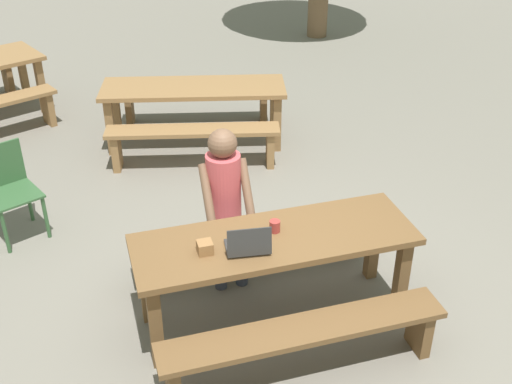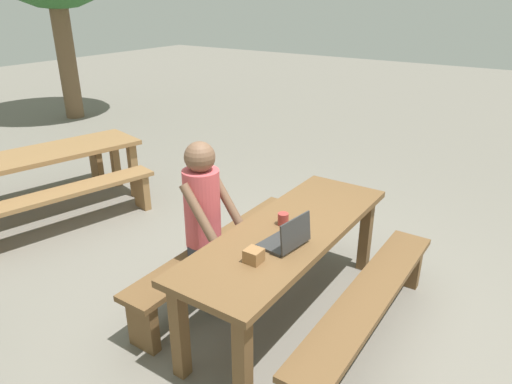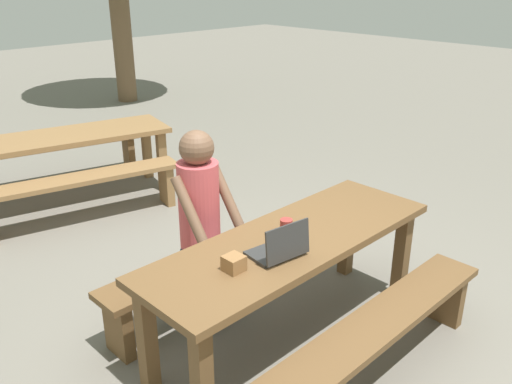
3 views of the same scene
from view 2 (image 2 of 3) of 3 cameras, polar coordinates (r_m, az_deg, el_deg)
The scene contains 11 objects.
ground_plane at distance 3.80m, azimuth 3.84°, elevation -14.53°, with size 30.00×30.00×0.00m, color slate.
picnic_table_front at distance 3.45m, azimuth 4.12°, elevation -6.13°, with size 2.09×0.69×0.75m.
bench_near at distance 3.39m, azimuth 13.61°, elevation -13.39°, with size 2.01×0.30×0.44m.
bench_far at distance 3.91m, azimuth -4.21°, elevation -7.39°, with size 2.01×0.30×0.44m.
laptop at distance 3.13m, azimuth 3.87°, elevation -5.75°, with size 0.34×0.27×0.23m.
small_pouch at distance 2.96m, azimuth -0.28°, elevation -7.86°, with size 0.11×0.11×0.09m.
coffee_mug at distance 3.42m, azimuth 3.37°, elevation -3.34°, with size 0.08×0.08×0.09m.
person_seated at distance 3.53m, azimuth -6.18°, elevation -2.77°, with size 0.39×0.40×1.35m.
picnic_table_mid at distance 5.64m, azimuth -24.83°, elevation 3.41°, with size 2.21×1.16×0.72m.
bench_mid_south at distance 5.19m, azimuth -22.19°, elevation -0.88°, with size 1.91×0.74×0.47m.
bench_mid_north at distance 6.28m, azimuth -26.22°, elevation 2.48°, with size 1.91×0.74×0.47m.
Camera 2 is at (-2.62, -1.47, 2.33)m, focal length 32.44 mm.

